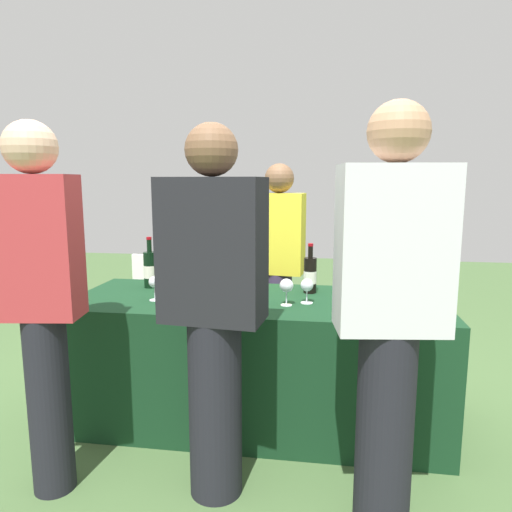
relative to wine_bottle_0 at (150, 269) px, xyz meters
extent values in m
plane|color=#476638|center=(0.71, -0.19, -0.87)|extent=(12.00, 12.00, 0.00)
cube|color=#14381E|center=(0.71, -0.19, -0.49)|extent=(2.13, 0.81, 0.75)
cylinder|color=black|center=(0.00, 0.00, 0.00)|extent=(0.08, 0.08, 0.23)
cylinder|color=black|center=(0.00, 0.00, 0.15)|extent=(0.03, 0.03, 0.08)
cylinder|color=maroon|center=(0.00, 0.00, 0.20)|extent=(0.03, 0.03, 0.02)
cylinder|color=silver|center=(0.00, 0.00, -0.02)|extent=(0.08, 0.08, 0.08)
cylinder|color=black|center=(0.21, -0.02, -0.01)|extent=(0.07, 0.07, 0.22)
cylinder|color=black|center=(0.21, -0.02, 0.14)|extent=(0.03, 0.03, 0.09)
cylinder|color=maroon|center=(0.21, -0.02, 0.19)|extent=(0.03, 0.03, 0.02)
cylinder|color=silver|center=(0.21, -0.02, -0.02)|extent=(0.07, 0.07, 0.08)
cylinder|color=black|center=(0.34, -0.11, -0.01)|extent=(0.08, 0.08, 0.22)
cylinder|color=black|center=(0.34, -0.11, 0.14)|extent=(0.03, 0.03, 0.07)
cylinder|color=maroon|center=(0.34, -0.11, 0.18)|extent=(0.03, 0.03, 0.02)
cylinder|color=silver|center=(0.34, -0.11, -0.02)|extent=(0.08, 0.08, 0.08)
cylinder|color=black|center=(0.57, -0.11, -0.02)|extent=(0.07, 0.07, 0.20)
cylinder|color=black|center=(0.57, -0.11, 0.12)|extent=(0.03, 0.03, 0.08)
cylinder|color=gold|center=(0.57, -0.11, 0.17)|extent=(0.03, 0.03, 0.02)
cylinder|color=silver|center=(0.57, -0.11, -0.03)|extent=(0.07, 0.07, 0.07)
cylinder|color=black|center=(1.02, 0.00, -0.01)|extent=(0.08, 0.08, 0.22)
cylinder|color=black|center=(1.02, 0.00, 0.13)|extent=(0.03, 0.03, 0.07)
cylinder|color=maroon|center=(1.02, 0.00, 0.18)|extent=(0.03, 0.03, 0.02)
cylinder|color=silver|center=(1.02, 0.00, -0.02)|extent=(0.08, 0.08, 0.08)
cylinder|color=black|center=(1.47, -0.09, -0.01)|extent=(0.08, 0.08, 0.21)
cylinder|color=black|center=(1.47, -0.09, 0.13)|extent=(0.03, 0.03, 0.07)
cylinder|color=gold|center=(1.47, -0.09, 0.17)|extent=(0.03, 0.03, 0.02)
cylinder|color=silver|center=(1.47, -0.09, -0.02)|extent=(0.08, 0.08, 0.07)
cylinder|color=silver|center=(0.15, -0.31, -0.12)|extent=(0.06, 0.06, 0.00)
cylinder|color=silver|center=(0.15, -0.31, -0.08)|extent=(0.01, 0.01, 0.07)
sphere|color=silver|center=(0.15, -0.31, -0.01)|extent=(0.07, 0.07, 0.07)
sphere|color=#590C19|center=(0.15, -0.31, -0.02)|extent=(0.04, 0.04, 0.04)
cylinder|color=silver|center=(0.36, -0.26, -0.12)|extent=(0.06, 0.06, 0.00)
cylinder|color=silver|center=(0.36, -0.26, -0.08)|extent=(0.01, 0.01, 0.08)
sphere|color=silver|center=(0.36, -0.26, -0.01)|extent=(0.07, 0.07, 0.07)
sphere|color=#590C19|center=(0.36, -0.26, -0.02)|extent=(0.04, 0.04, 0.04)
cylinder|color=silver|center=(0.90, -0.31, -0.12)|extent=(0.06, 0.06, 0.00)
cylinder|color=silver|center=(0.90, -0.31, -0.08)|extent=(0.01, 0.01, 0.07)
sphere|color=silver|center=(0.90, -0.31, -0.01)|extent=(0.08, 0.08, 0.08)
cylinder|color=silver|center=(1.01, -0.25, -0.12)|extent=(0.07, 0.07, 0.00)
cylinder|color=silver|center=(1.01, -0.25, -0.08)|extent=(0.01, 0.01, 0.07)
sphere|color=silver|center=(1.01, -0.25, -0.01)|extent=(0.07, 0.07, 0.07)
sphere|color=#590C19|center=(1.01, -0.25, -0.03)|extent=(0.04, 0.04, 0.04)
cylinder|color=silver|center=(1.26, -0.26, -0.12)|extent=(0.06, 0.06, 0.00)
cylinder|color=silver|center=(1.26, -0.26, -0.08)|extent=(0.01, 0.01, 0.07)
sphere|color=silver|center=(1.26, -0.26, -0.01)|extent=(0.06, 0.06, 0.06)
cylinder|color=silver|center=(1.39, -0.30, -0.12)|extent=(0.06, 0.06, 0.00)
cylinder|color=silver|center=(1.39, -0.30, -0.07)|extent=(0.01, 0.01, 0.08)
sphere|color=silver|center=(1.39, -0.30, -0.01)|extent=(0.06, 0.06, 0.06)
cylinder|color=#3F3351|center=(0.77, 0.51, -0.49)|extent=(0.20, 0.20, 0.76)
cube|color=yellow|center=(0.77, 0.51, 0.18)|extent=(0.38, 0.24, 0.57)
sphere|color=brown|center=(0.77, 0.51, 0.57)|extent=(0.21, 0.21, 0.21)
cylinder|color=black|center=(-0.13, -0.96, -0.45)|extent=(0.19, 0.19, 0.83)
cube|color=#B23338|center=(-0.13, -0.96, 0.27)|extent=(0.36, 0.23, 0.62)
sphere|color=#D8AD8C|center=(-0.13, -0.96, 0.70)|extent=(0.22, 0.22, 0.22)
cylinder|color=black|center=(0.63, -0.86, -0.46)|extent=(0.24, 0.24, 0.82)
cube|color=black|center=(0.63, -0.86, 0.26)|extent=(0.46, 0.28, 0.62)
sphere|color=brown|center=(0.63, -0.86, 0.68)|extent=(0.22, 0.22, 0.22)
cylinder|color=black|center=(1.36, -0.98, -0.44)|extent=(0.23, 0.23, 0.85)
cube|color=silver|center=(1.36, -0.98, 0.30)|extent=(0.44, 0.28, 0.64)
sphere|color=tan|center=(1.36, -0.98, 0.73)|extent=(0.23, 0.23, 0.23)
cube|color=white|center=(-0.22, 0.85, -0.46)|extent=(0.58, 0.12, 0.81)
camera|label=1|loc=(1.10, -2.78, 0.56)|focal=32.55mm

